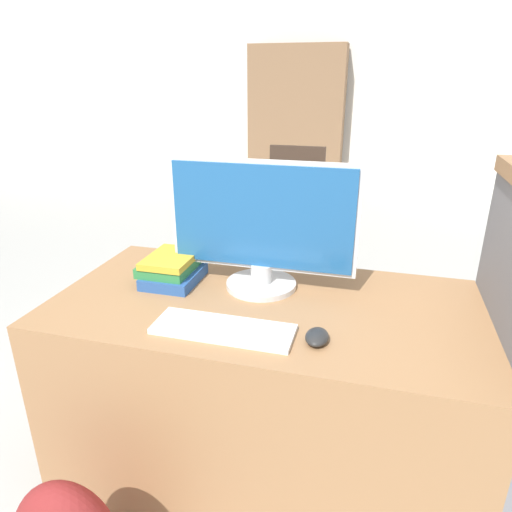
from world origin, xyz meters
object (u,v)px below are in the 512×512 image
(keyboard, at_px, (223,329))
(far_chair, at_px, (293,202))
(monitor, at_px, (262,227))
(book_stack, at_px, (172,269))
(mouse, at_px, (317,337))

(keyboard, xyz_separation_m, far_chair, (-0.24, 2.37, -0.24))
(monitor, height_order, book_stack, monitor)
(monitor, bearing_deg, keyboard, -95.18)
(keyboard, bearing_deg, mouse, 3.65)
(monitor, bearing_deg, book_stack, -173.55)
(far_chair, bearing_deg, keyboard, -85.56)
(monitor, relative_size, mouse, 6.66)
(far_chair, bearing_deg, mouse, -79.03)
(monitor, xyz_separation_m, keyboard, (-0.03, -0.33, -0.22))
(mouse, height_order, far_chair, far_chair)
(keyboard, bearing_deg, far_chair, 95.79)
(book_stack, bearing_deg, keyboard, -44.35)
(keyboard, relative_size, far_chair, 0.45)
(mouse, relative_size, book_stack, 0.43)
(keyboard, height_order, book_stack, book_stack)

